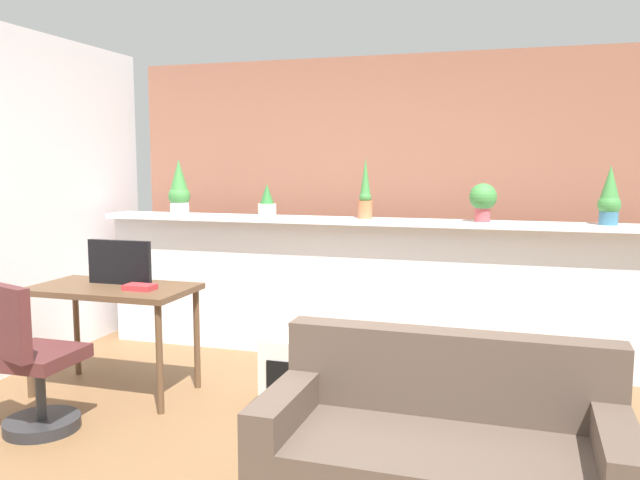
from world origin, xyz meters
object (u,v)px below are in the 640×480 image
side_cube_shelf (299,374)px  book_on_desk (140,287)px  potted_plant_3 (483,199)px  desk (113,298)px  couch (440,459)px  potted_plant_0 (179,189)px  potted_plant_1 (267,202)px  office_chair (30,369)px  potted_plant_2 (365,193)px  potted_plant_4 (610,197)px  tv_monitor (120,262)px

side_cube_shelf → book_on_desk: (-1.08, -0.08, 0.52)m
potted_plant_3 → desk: bearing=-153.4°
side_cube_shelf → book_on_desk: book_on_desk is taller
book_on_desk → potted_plant_3: bearing=30.3°
book_on_desk → couch: 2.33m
potted_plant_0 → side_cube_shelf: size_ratio=0.94×
potted_plant_1 → office_chair: (-0.72, -1.96, -0.88)m
potted_plant_1 → desk: potted_plant_1 is taller
potted_plant_0 → potted_plant_3: 2.55m
potted_plant_2 → couch: size_ratio=0.30×
potted_plant_1 → desk: size_ratio=0.24×
potted_plant_2 → book_on_desk: size_ratio=2.40×
potted_plant_2 → potted_plant_4: (1.76, -0.00, -0.00)m
desk → potted_plant_0: bearing=97.4°
potted_plant_0 → couch: 3.51m
couch → tv_monitor: bearing=155.6°
potted_plant_0 → book_on_desk: bearing=-72.4°
desk → potted_plant_3: bearing=26.6°
side_cube_shelf → couch: bearing=-45.0°
book_on_desk → tv_monitor: bearing=150.5°
potted_plant_3 → couch: (-0.05, -2.17, -1.03)m
book_on_desk → couch: (2.09, -0.92, -0.49)m
office_chair → potted_plant_0: bearing=92.7°
tv_monitor → couch: bearing=-24.4°
couch → potted_plant_3: bearing=88.6°
potted_plant_4 → couch: (-0.92, -2.19, -1.06)m
potted_plant_4 → book_on_desk: 3.31m
potted_plant_0 → side_cube_shelf: potted_plant_0 is taller
potted_plant_2 → office_chair: size_ratio=0.53×
desk → couch: 2.56m
desk → tv_monitor: bearing=83.1°
office_chair → couch: (2.40, -0.25, -0.11)m
potted_plant_0 → book_on_desk: (0.41, -1.30, -0.59)m
potted_plant_3 → tv_monitor: potted_plant_3 is taller
potted_plant_2 → potted_plant_0: bearing=179.0°
office_chair → book_on_desk: bearing=64.7°
potted_plant_1 → potted_plant_2: potted_plant_2 is taller
potted_plant_3 → tv_monitor: 2.66m
potted_plant_1 → potted_plant_3: potted_plant_3 is taller
desk → couch: size_ratio=0.70×
potted_plant_2 → tv_monitor: potted_plant_2 is taller
potted_plant_1 → couch: (1.68, -2.20, -0.98)m
potted_plant_4 → tv_monitor: 3.46m
potted_plant_4 → desk: 3.54m
potted_plant_2 → tv_monitor: size_ratio=1.00×
potted_plant_3 → desk: potted_plant_3 is taller
potted_plant_0 → tv_monitor: size_ratio=0.98×
potted_plant_3 → book_on_desk: bearing=-149.7°
tv_monitor → potted_plant_3: bearing=25.1°
potted_plant_4 → tv_monitor: size_ratio=0.88×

